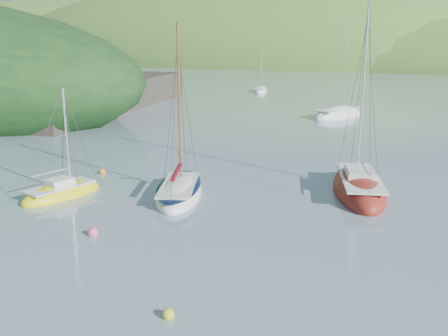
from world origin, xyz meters
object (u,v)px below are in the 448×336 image
at_px(sloop_red, 359,189).
at_px(distant_sloop_c, 260,91).
at_px(distant_sloop_a, 338,115).
at_px(daysailer_white, 179,192).
at_px(sailboat_yellow, 62,193).

height_order(sloop_red, distant_sloop_c, sloop_red).
xyz_separation_m(distant_sloop_a, distant_sloop_c, (-17.20, 21.32, -0.04)).
distance_m(daysailer_white, distant_sloop_c, 55.50).
relative_size(daysailer_white, distant_sloop_c, 1.23).
xyz_separation_m(sloop_red, sailboat_yellow, (-14.77, -7.55, -0.06)).
relative_size(daysailer_white, distant_sloop_a, 0.88).
distance_m(daysailer_white, distant_sloop_a, 32.05).
height_order(daysailer_white, sailboat_yellow, daysailer_white).
bearing_deg(sailboat_yellow, distant_sloop_c, 112.62).
relative_size(sloop_red, distant_sloop_a, 1.06).
height_order(daysailer_white, distant_sloop_a, distant_sloop_a).
bearing_deg(sloop_red, distant_sloop_c, 99.13).
bearing_deg(sailboat_yellow, sloop_red, 40.02).
relative_size(distant_sloop_a, distant_sloop_c, 1.39).
bearing_deg(daysailer_white, sailboat_yellow, -176.66).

